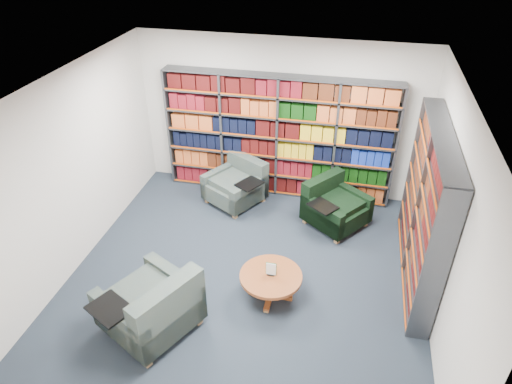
% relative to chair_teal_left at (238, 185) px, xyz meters
% --- Properties ---
extents(room_shell, '(5.02, 5.02, 2.82)m').
position_rel_chair_teal_left_xyz_m(room_shell, '(0.61, -1.87, 1.08)').
color(room_shell, '#1D2431').
rests_on(room_shell, ground).
extents(bookshelf_back, '(4.00, 0.28, 2.20)m').
position_rel_chair_teal_left_xyz_m(bookshelf_back, '(0.61, 0.47, 0.78)').
color(bookshelf_back, '#47494F').
rests_on(bookshelf_back, ground).
extents(bookshelf_right, '(0.28, 2.50, 2.20)m').
position_rel_chair_teal_left_xyz_m(bookshelf_right, '(2.96, -1.27, 0.78)').
color(bookshelf_right, '#47494F').
rests_on(bookshelf_right, ground).
extents(chair_teal_left, '(1.18, 1.18, 0.79)m').
position_rel_chair_teal_left_xyz_m(chair_teal_left, '(0.00, 0.00, 0.00)').
color(chair_teal_left, '#021531').
rests_on(chair_teal_left, ground).
extents(chair_green_right, '(1.20, 1.21, 0.78)m').
position_rel_chair_teal_left_xyz_m(chair_green_right, '(1.70, -0.31, -0.00)').
color(chair_green_right, black).
rests_on(chair_green_right, ground).
extents(chair_teal_front, '(1.35, 1.36, 0.92)m').
position_rel_chair_teal_left_xyz_m(chair_teal_front, '(-0.25, -3.12, 0.05)').
color(chair_teal_front, '#021531').
rests_on(chair_teal_front, ground).
extents(coffee_table, '(0.84, 0.84, 0.59)m').
position_rel_chair_teal_left_xyz_m(coffee_table, '(1.04, -2.24, 0.00)').
color(coffee_table, '#995525').
rests_on(coffee_table, ground).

